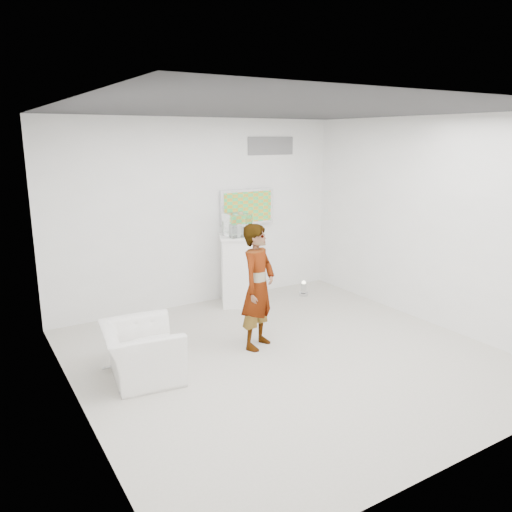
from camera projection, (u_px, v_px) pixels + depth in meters
name	position (u px, v px, depth m)	size (l,w,h in m)	color
room	(289.00, 240.00, 5.96)	(5.01, 5.01, 3.00)	beige
tv	(247.00, 207.00, 8.41)	(1.00, 0.08, 0.60)	silver
logo_decal	(271.00, 146.00, 8.46)	(0.90, 0.02, 0.30)	slate
person	(258.00, 287.00, 6.43)	(0.60, 0.39, 1.64)	white
armchair	(142.00, 352.00, 5.70)	(0.95, 0.83, 0.62)	white
pedestal	(237.00, 271.00, 8.13)	(0.56, 0.56, 1.15)	white
floor_uplight	(304.00, 289.00, 8.68)	(0.16, 0.16, 0.25)	silver
vitrine	(237.00, 225.00, 7.95)	(0.36, 0.36, 0.36)	white
console	(237.00, 230.00, 7.97)	(0.04, 0.14, 0.20)	white
wii_remote	(257.00, 232.00, 6.56)	(0.03, 0.12, 0.03)	white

